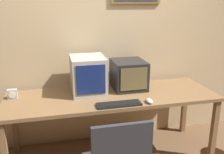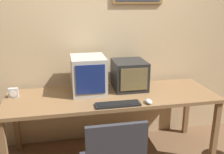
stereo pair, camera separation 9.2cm
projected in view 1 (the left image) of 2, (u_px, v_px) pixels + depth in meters
The scene contains 7 objects.
wall_back at pixel (103, 38), 2.96m from camera, with size 8.00×0.08×2.60m.
desk at pixel (112, 101), 2.70m from camera, with size 2.25×0.74×0.75m.
monitor_left at pixel (88, 75), 2.70m from camera, with size 0.36×0.42×0.40m.
monitor_right at pixel (129, 75), 2.85m from camera, with size 0.36×0.40×0.32m.
keyboard_main at pixel (119, 104), 2.41m from camera, with size 0.44×0.13×0.03m.
mouse_near_keyboard at pixel (149, 101), 2.47m from camera, with size 0.06×0.11×0.04m.
desk_clock at pixel (12, 94), 2.57m from camera, with size 0.10×0.06×0.10m.
Camera 1 is at (-0.58, -1.46, 1.73)m, focal length 40.00 mm.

